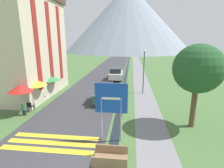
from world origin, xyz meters
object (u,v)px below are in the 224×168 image
cafe_chair_far_left (39,96)px  person_seated_far (32,101)px  cafe_umbrella_front_red (21,88)px  streetlamp (144,68)px  parked_car_near (105,93)px  cafe_umbrella_middle_yellow (35,83)px  cafe_chair_near_right (30,106)px  parked_car_far (116,74)px  cafe_umbrella_rear_green (50,78)px  hotel_building (22,40)px  footbridge (110,159)px  road_sign (111,104)px  cafe_chair_far_right (43,96)px  person_seated_near (24,108)px  tree_by_path (198,69)px

cafe_chair_far_left → person_seated_far: size_ratio=0.66×
cafe_umbrella_front_red → streetlamp: (10.18, 7.03, 0.73)m
parked_car_near → cafe_umbrella_middle_yellow: size_ratio=1.64×
person_seated_far → cafe_chair_near_right: bearing=-78.4°
parked_car_near → cafe_chair_near_right: bearing=-151.3°
parked_car_far → cafe_umbrella_rear_green: cafe_umbrella_rear_green is taller
hotel_building → cafe_chair_near_right: bearing=-57.5°
footbridge → parked_car_far: 19.00m
parked_car_near → cafe_umbrella_front_red: 7.44m
road_sign → cafe_chair_far_right: size_ratio=4.24×
parked_car_far → cafe_umbrella_front_red: cafe_umbrella_front_red is taller
road_sign → person_seated_far: 8.83m
cafe_umbrella_middle_yellow → footbridge: bearing=-42.4°
road_sign → cafe_chair_near_right: (-7.40, 3.61, -1.88)m
cafe_chair_far_right → cafe_chair_far_left: (-0.37, 0.09, 0.00)m
road_sign → cafe_umbrella_middle_yellow: bearing=146.1°
cafe_chair_far_right → cafe_umbrella_rear_green: (0.11, 1.68, 1.47)m
streetlamp → hotel_building: bearing=-172.0°
road_sign → cafe_umbrella_front_red: size_ratio=1.44×
footbridge → cafe_umbrella_middle_yellow: bearing=137.6°
footbridge → cafe_umbrella_middle_yellow: cafe_umbrella_middle_yellow is taller
parked_car_near → hotel_building: bearing=170.9°
hotel_building → person_seated_far: bearing=-54.7°
person_seated_far → parked_car_far: bearing=63.4°
parked_car_near → parked_car_far: same height
cafe_chair_far_right → cafe_umbrella_middle_yellow: 2.03m
cafe_umbrella_front_red → cafe_umbrella_rear_green: (0.16, 4.81, -0.23)m
footbridge → cafe_chair_far_right: bearing=133.5°
cafe_umbrella_middle_yellow → hotel_building: bearing=131.1°
person_seated_near → streetlamp: streetlamp is taller
cafe_umbrella_middle_yellow → person_seated_near: 2.70m
road_sign → tree_by_path: (5.45, 2.42, 1.73)m
cafe_chair_far_right → person_seated_far: (0.10, -1.95, 0.19)m
parked_car_far → cafe_chair_near_right: 14.70m
footbridge → cafe_chair_far_right: 11.36m
cafe_chair_far_right → footbridge: bearing=-22.9°
cafe_chair_far_right → cafe_umbrella_middle_yellow: bearing=-63.6°
parked_car_near → tree_by_path: bearing=-33.0°
tree_by_path → cafe_umbrella_front_red: bearing=177.0°
hotel_building → cafe_umbrella_middle_yellow: (2.83, -3.25, -3.75)m
tree_by_path → person_seated_near: bearing=178.1°
tree_by_path → parked_car_far: bearing=114.6°
cafe_umbrella_middle_yellow → tree_by_path: (13.03, -2.66, 1.93)m
parked_car_near → person_seated_near: size_ratio=3.39×
road_sign → cafe_chair_far_right: (-7.63, 6.24, -1.88)m
person_seated_far → streetlamp: (10.03, 5.85, 2.24)m
footbridge → person_seated_near: person_seated_near is taller
footbridge → cafe_chair_near_right: cafe_chair_near_right is taller
road_sign → parked_car_far: 17.05m
footbridge → streetlamp: bearing=79.2°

